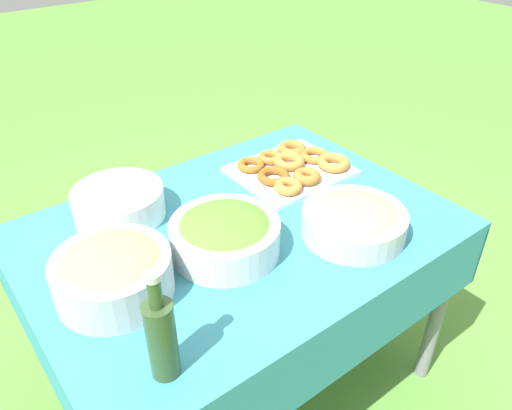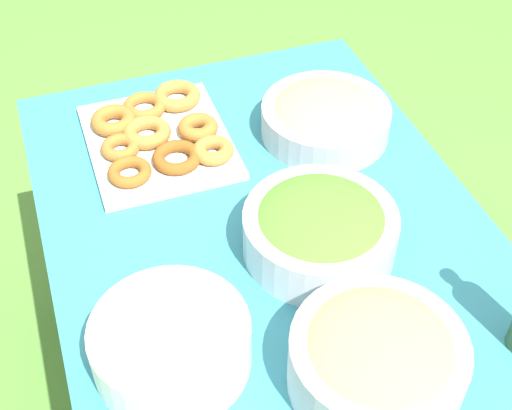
{
  "view_description": "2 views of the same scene",
  "coord_description": "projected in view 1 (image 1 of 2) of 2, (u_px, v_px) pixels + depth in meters",
  "views": [
    {
      "loc": [
        0.71,
        1.01,
        1.63
      ],
      "look_at": [
        -0.05,
        0.02,
        0.8
      ],
      "focal_mm": 35.0,
      "sensor_mm": 36.0,
      "label": 1
    },
    {
      "loc": [
        0.99,
        -0.37,
        1.81
      ],
      "look_at": [
        0.02,
        -0.03,
        0.81
      ],
      "focal_mm": 50.0,
      "sensor_mm": 36.0,
      "label": 2
    }
  ],
  "objects": [
    {
      "name": "bread_bowl",
      "position": [
        113.0,
        272.0,
        1.24
      ],
      "size": [
        0.3,
        0.3,
        0.13
      ],
      "color": "#B2B7BC",
      "rests_on": "picnic_table"
    },
    {
      "name": "picnic_table",
      "position": [
        240.0,
        251.0,
        1.58
      ],
      "size": [
        1.26,
        0.91,
        0.73
      ],
      "color": "teal",
      "rests_on": "ground_plane"
    },
    {
      "name": "olive_oil_bottle",
      "position": [
        161.0,
        336.0,
        1.02
      ],
      "size": [
        0.06,
        0.06,
        0.28
      ],
      "color": "#2D4723",
      "rests_on": "picnic_table"
    },
    {
      "name": "salad_bowl",
      "position": [
        225.0,
        234.0,
        1.39
      ],
      "size": [
        0.31,
        0.31,
        0.12
      ],
      "color": "silver",
      "rests_on": "picnic_table"
    },
    {
      "name": "ground_plane",
      "position": [
        243.0,
        379.0,
        1.93
      ],
      "size": [
        14.0,
        14.0,
        0.0
      ],
      "primitive_type": "plane",
      "color": "#568C38"
    },
    {
      "name": "plate_stack",
      "position": [
        119.0,
        203.0,
        1.54
      ],
      "size": [
        0.28,
        0.28,
        0.1
      ],
      "color": "white",
      "rests_on": "picnic_table"
    },
    {
      "name": "pasta_bowl",
      "position": [
        354.0,
        220.0,
        1.46
      ],
      "size": [
        0.31,
        0.31,
        0.1
      ],
      "color": "#B2B7BC",
      "rests_on": "picnic_table"
    },
    {
      "name": "donut_platter",
      "position": [
        293.0,
        167.0,
        1.78
      ],
      "size": [
        0.39,
        0.33,
        0.05
      ],
      "color": "silver",
      "rests_on": "picnic_table"
    }
  ]
}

